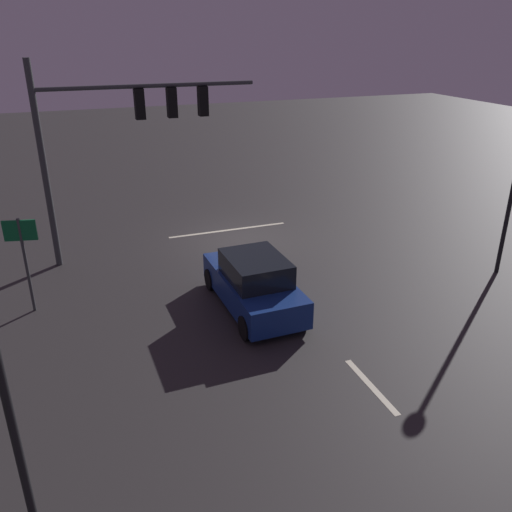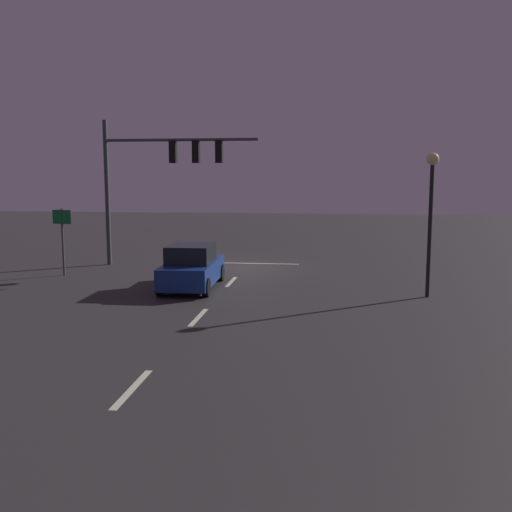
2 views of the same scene
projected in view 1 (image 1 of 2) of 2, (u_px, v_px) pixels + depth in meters
The scene contains 7 objects.
ground_plane at pixel (236, 239), 20.94m from camera, with size 80.00×80.00×0.00m, color #2D2B2B.
traffic_signal_assembly at pixel (121, 124), 17.67m from camera, with size 7.42×0.47×6.90m.
lane_dash_far at pixel (274, 280), 17.50m from camera, with size 2.20×0.16×0.01m, color beige.
lane_dash_mid at pixel (371, 386), 12.34m from camera, with size 2.20×0.16×0.01m, color beige.
stop_bar at pixel (228, 230), 21.87m from camera, with size 5.00×0.16×0.01m, color beige.
car_approaching at pixel (254, 283), 15.52m from camera, with size 1.99×4.40×1.70m.
route_sign at pixel (23, 246), 14.83m from camera, with size 0.89×0.25×2.89m.
Camera 1 is at (6.05, 18.53, 7.72)m, focal length 36.91 mm.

